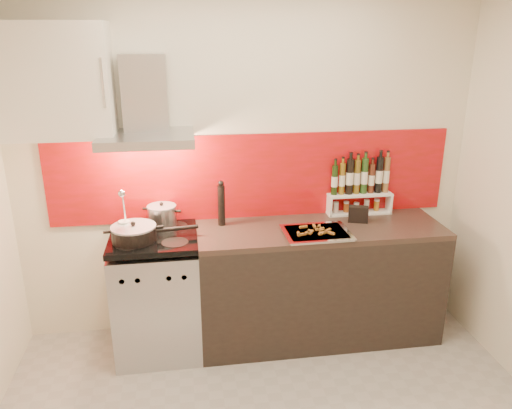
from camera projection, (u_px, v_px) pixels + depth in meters
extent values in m
cube|color=silver|center=(247.00, 166.00, 3.71)|extent=(3.40, 0.02, 2.60)
cube|color=#9F1308|center=(254.00, 176.00, 3.73)|extent=(3.00, 0.02, 0.64)
cube|color=#B7B7BA|center=(158.00, 297.00, 3.62)|extent=(0.60, 0.60, 0.84)
cube|color=black|center=(157.00, 330.00, 3.38)|extent=(0.50, 0.02, 0.40)
cube|color=#B7B7BA|center=(153.00, 279.00, 3.25)|extent=(0.56, 0.02, 0.12)
cube|color=#FF190C|center=(153.00, 279.00, 3.25)|extent=(0.10, 0.01, 0.04)
cube|color=black|center=(153.00, 238.00, 3.47)|extent=(0.60, 0.60, 0.04)
cube|color=black|center=(318.00, 284.00, 3.79)|extent=(1.80, 0.60, 0.86)
cube|color=#30241D|center=(321.00, 229.00, 3.64)|extent=(1.80, 0.60, 0.04)
cube|color=#B7B7BA|center=(147.00, 138.00, 3.29)|extent=(0.62, 0.50, 0.06)
cube|color=#B7B7BA|center=(145.00, 93.00, 3.33)|extent=(0.30, 0.18, 0.50)
sphere|color=#FFD18C|center=(124.00, 145.00, 3.28)|extent=(0.07, 0.07, 0.07)
sphere|color=#FFD18C|center=(170.00, 144.00, 3.32)|extent=(0.07, 0.07, 0.07)
cube|color=white|center=(55.00, 81.00, 3.16)|extent=(0.70, 0.35, 0.72)
cylinder|color=#B7B7BA|center=(162.00, 216.00, 3.60)|extent=(0.20, 0.20, 0.14)
cylinder|color=#99999E|center=(162.00, 206.00, 3.58)|extent=(0.21, 0.21, 0.01)
sphere|color=black|center=(161.00, 204.00, 3.57)|extent=(0.03, 0.03, 0.03)
cylinder|color=black|center=(134.00, 234.00, 3.36)|extent=(0.30, 0.30, 0.09)
cylinder|color=#99999E|center=(133.00, 227.00, 3.34)|extent=(0.30, 0.30, 0.01)
sphere|color=black|center=(133.00, 223.00, 3.33)|extent=(0.03, 0.03, 0.03)
cylinder|color=black|center=(177.00, 228.00, 3.43)|extent=(0.29, 0.06, 0.03)
cylinder|color=silver|center=(125.00, 230.00, 3.41)|extent=(0.08, 0.08, 0.13)
cylinder|color=silver|center=(124.00, 207.00, 3.35)|extent=(0.01, 0.06, 0.24)
sphere|color=silver|center=(122.00, 193.00, 3.27)|extent=(0.05, 0.05, 0.05)
cylinder|color=black|center=(221.00, 206.00, 3.62)|extent=(0.05, 0.05, 0.30)
sphere|color=black|center=(221.00, 183.00, 3.56)|extent=(0.04, 0.04, 0.04)
cube|color=white|center=(358.00, 212.00, 3.91)|extent=(0.50, 0.14, 0.01)
cube|color=white|center=(329.00, 205.00, 3.85)|extent=(0.01, 0.14, 0.14)
cube|color=white|center=(388.00, 202.00, 3.92)|extent=(0.02, 0.14, 0.14)
cube|color=white|center=(359.00, 194.00, 3.86)|extent=(0.50, 0.14, 0.02)
cylinder|color=black|center=(335.00, 180.00, 3.79)|extent=(0.05, 0.05, 0.23)
cylinder|color=brown|center=(342.00, 179.00, 3.79)|extent=(0.05, 0.05, 0.24)
cylinder|color=black|center=(350.00, 177.00, 3.80)|extent=(0.06, 0.06, 0.28)
cylinder|color=brown|center=(357.00, 177.00, 3.81)|extent=(0.05, 0.05, 0.26)
cylinder|color=#1F3C16|center=(364.00, 176.00, 3.81)|extent=(0.05, 0.05, 0.28)
cylinder|color=#482013|center=(371.00, 179.00, 3.83)|extent=(0.05, 0.05, 0.23)
cylinder|color=black|center=(379.00, 175.00, 3.83)|extent=(0.05, 0.05, 0.28)
cylinder|color=brown|center=(386.00, 175.00, 3.84)|extent=(0.05, 0.05, 0.28)
cylinder|color=beige|center=(336.00, 208.00, 3.87)|extent=(0.04, 0.04, 0.07)
cylinder|color=#924618|center=(346.00, 208.00, 3.88)|extent=(0.04, 0.04, 0.07)
cylinder|color=#493224|center=(356.00, 208.00, 3.89)|extent=(0.04, 0.04, 0.06)
cylinder|color=beige|center=(366.00, 206.00, 3.90)|extent=(0.04, 0.04, 0.08)
cylinder|color=#9E661A|center=(376.00, 206.00, 3.91)|extent=(0.04, 0.04, 0.08)
cube|color=black|center=(358.00, 214.00, 3.71)|extent=(0.16, 0.10, 0.12)
cube|color=silver|center=(316.00, 233.00, 3.49)|extent=(0.45, 0.34, 0.01)
cube|color=silver|center=(317.00, 232.00, 3.48)|extent=(0.47, 0.36, 0.01)
cube|color=red|center=(317.00, 232.00, 3.48)|extent=(0.41, 0.30, 0.01)
cube|color=brown|center=(320.00, 229.00, 3.52)|extent=(0.06, 0.02, 0.01)
cube|color=brown|center=(309.00, 232.00, 3.46)|extent=(0.03, 0.06, 0.01)
cube|color=brown|center=(303.00, 227.00, 3.55)|extent=(0.06, 0.03, 0.01)
cube|color=brown|center=(314.00, 226.00, 3.56)|extent=(0.02, 0.06, 0.01)
cube|color=brown|center=(322.00, 233.00, 3.44)|extent=(0.06, 0.04, 0.01)
cube|color=brown|center=(324.00, 231.00, 3.47)|extent=(0.06, 0.04, 0.01)
cube|color=brown|center=(318.00, 229.00, 3.52)|extent=(0.05, 0.05, 0.01)
cube|color=brown|center=(298.00, 234.00, 3.43)|extent=(0.03, 0.06, 0.01)
cube|color=brown|center=(301.00, 234.00, 3.42)|extent=(0.06, 0.03, 0.01)
cube|color=brown|center=(307.00, 233.00, 3.44)|extent=(0.06, 0.05, 0.01)
cube|color=brown|center=(328.00, 230.00, 3.49)|extent=(0.06, 0.05, 0.01)
cube|color=brown|center=(331.00, 233.00, 3.44)|extent=(0.05, 0.05, 0.01)
cube|color=brown|center=(311.00, 232.00, 3.46)|extent=(0.05, 0.06, 0.01)
cube|color=brown|center=(320.00, 230.00, 3.50)|extent=(0.05, 0.05, 0.01)
cube|color=brown|center=(323.00, 232.00, 3.47)|extent=(0.05, 0.06, 0.01)
cube|color=brown|center=(319.00, 227.00, 3.55)|extent=(0.04, 0.06, 0.01)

